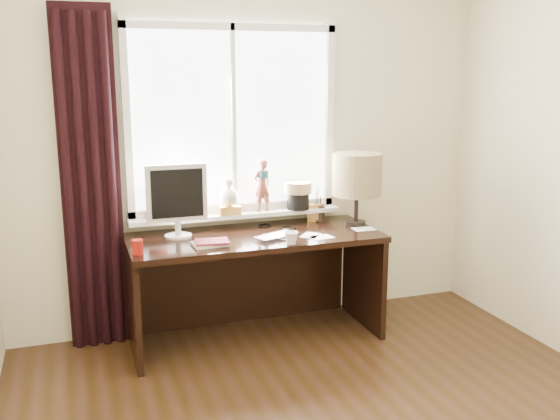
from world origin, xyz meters
name	(u,v)px	position (x,y,z in m)	size (l,w,h in m)	color
wall_back	(253,147)	(0.00, 2.00, 1.30)	(3.50, 2.60, 0.00)	beige
laptop	(276,236)	(0.01, 1.51, 0.76)	(0.30, 0.19, 0.02)	silver
mug	(291,238)	(0.05, 1.33, 0.79)	(0.09, 0.08, 0.09)	white
red_cup	(138,247)	(-0.90, 1.43, 0.79)	(0.07, 0.07, 0.09)	maroon
window	(237,147)	(-0.13, 1.95, 1.31)	(1.52, 0.23, 1.40)	white
curtain	(91,184)	(-1.13, 1.91, 1.12)	(0.38, 0.09, 2.25)	black
desk	(251,265)	(-0.10, 1.73, 0.51)	(1.70, 0.70, 0.75)	black
monitor	(177,196)	(-0.60, 1.74, 1.03)	(0.40, 0.18, 0.49)	beige
notebook_stack	(211,243)	(-0.44, 1.48, 0.77)	(0.24, 0.18, 0.03)	beige
brush_holder	(318,212)	(0.47, 1.87, 0.81)	(0.09, 0.09, 0.25)	black
icon_frame	(314,213)	(0.42, 1.85, 0.81)	(0.10, 0.04, 0.13)	gold
table_lamp	(357,175)	(0.67, 1.66, 1.11)	(0.35, 0.35, 0.52)	black
loose_papers	(333,234)	(0.41, 1.48, 0.75)	(0.59, 0.24, 0.00)	white
desk_cables	(275,230)	(0.07, 1.69, 0.75)	(0.32, 0.39, 0.01)	black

